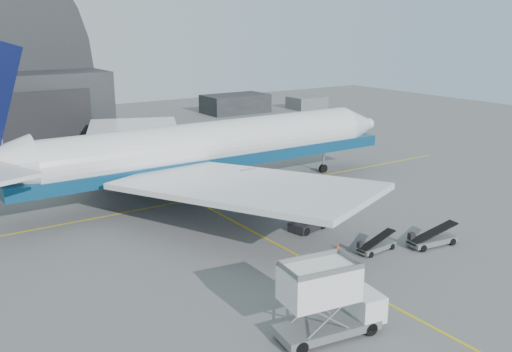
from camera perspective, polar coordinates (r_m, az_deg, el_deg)
ground at (r=48.74m, az=4.81°, el=-8.26°), size 200.00×200.00×0.00m
taxi_lines at (r=58.45m, az=-2.97°, el=-4.17°), size 80.00×42.12×0.02m
distant_bldg_a at (r=127.09m, az=-2.07°, el=6.36°), size 14.00×8.00×4.00m
distant_bldg_b at (r=133.62m, az=5.09°, el=6.74°), size 8.00×6.00×2.80m
airliner at (r=64.70m, az=-5.98°, el=2.67°), size 55.42×53.74×19.45m
catering_truck at (r=36.74m, az=7.12°, el=-12.26°), size 7.38×3.61×4.86m
pushback_tug at (r=55.17m, az=5.23°, el=-4.73°), size 3.90×2.73×1.65m
belt_loader_a at (r=50.98m, az=11.87°, el=-6.87°), size 4.22×1.75×1.59m
belt_loader_b at (r=53.43m, az=17.15°, el=-6.08°), size 5.10×2.25×1.91m
traffic_cone at (r=51.05m, az=8.19°, el=-6.96°), size 0.34×0.34×0.50m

